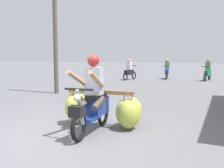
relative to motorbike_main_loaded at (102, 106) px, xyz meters
name	(u,v)px	position (x,y,z in m)	size (l,w,h in m)	color
ground_plane	(48,140)	(-0.56, -1.13, -0.48)	(120.00, 120.00, 0.00)	slate
motorbike_main_loaded	(102,106)	(0.00, 0.00, 0.00)	(1.79, 1.88, 1.58)	black
motorbike_distant_ahead_left	(208,72)	(1.38, 12.65, 0.09)	(0.55, 1.61, 1.40)	black
motorbike_distant_ahead_right	(167,71)	(-1.30, 12.97, 0.09)	(0.54, 1.61, 1.40)	black
motorbike_distant_far_ahead	(129,71)	(-3.45, 11.27, 0.09)	(0.57, 1.60, 1.40)	black
utility_pole	(55,24)	(-4.09, 4.04, 2.42)	(0.18, 0.18, 5.78)	brown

